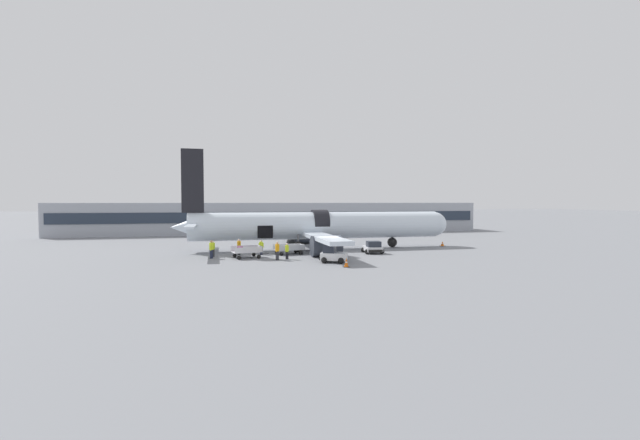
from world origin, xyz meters
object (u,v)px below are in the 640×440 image
Objects in this scene: ground_crew_driver at (213,248)px; ground_crew_loader_a at (211,249)px; baggage_cart_queued at (290,250)px; ground_crew_supervisor at (277,250)px; ground_crew_loader_b at (239,246)px; airplane at (315,226)px; ground_crew_helper at (261,247)px; baggage_tug_lead at (333,255)px; baggage_tug_mid at (373,248)px; ground_crew_marshal at (287,251)px; baggage_cart_loading at (248,252)px.

ground_crew_loader_a is at bearing -96.37° from ground_crew_driver.
baggage_cart_queued is 2.29× the size of ground_crew_supervisor.
ground_crew_loader_a is 1.07× the size of ground_crew_loader_b.
baggage_cart_queued is at bearing -131.97° from airplane.
ground_crew_loader_a reaches higher than baggage_cart_queued.
baggage_cart_queued is 2.55× the size of ground_crew_helper.
baggage_tug_mid is at bearing 43.31° from baggage_tug_lead.
ground_crew_driver is at bearing -159.49° from airplane.
airplane is at bearing 59.82° from ground_crew_marshal.
baggage_tug_mid reaches higher than baggage_cart_queued.
ground_crew_loader_b is at bearing 136.22° from baggage_tug_lead.
baggage_cart_loading is 2.36× the size of ground_crew_driver.
ground_crew_loader_b is at bearing 20.71° from ground_crew_driver.
ground_crew_loader_b is 2.82m from ground_crew_driver.
baggage_cart_queued is 2.41× the size of ground_crew_loader_b.
baggage_tug_lead is at bearing -94.81° from airplane.
airplane is 20.90× the size of ground_crew_helper.
baggage_tug_lead is 1.58× the size of ground_crew_loader_a.
baggage_cart_loading is 3.43m from ground_crew_supervisor.
airplane is 8.06m from ground_crew_helper.
ground_crew_loader_a reaches higher than ground_crew_helper.
ground_crew_marshal is (-9.83, -2.67, 0.24)m from baggage_tug_mid.
ground_crew_marshal is (2.08, -4.10, -0.00)m from ground_crew_helper.
airplane is at bearing 25.83° from ground_crew_loader_a.
baggage_cart_queued is 2.26× the size of ground_crew_loader_a.
baggage_tug_mid is 11.22m from ground_crew_supervisor.
baggage_cart_loading is at bearing -176.51° from baggage_tug_mid.
ground_crew_marshal is at bearing -164.82° from baggage_tug_mid.
baggage_tug_mid is 16.95m from ground_crew_loader_a.
ground_crew_loader_b is (-0.68, 2.86, 0.26)m from baggage_cart_loading.
ground_crew_supervisor is (-10.81, -2.97, 0.33)m from baggage_tug_mid.
baggage_cart_loading is at bearing -155.75° from baggage_cart_queued.
ground_crew_loader_a is 3.65m from ground_crew_loader_b.
baggage_cart_loading is (-8.34, -6.23, -2.06)m from airplane.
ground_crew_loader_b is 6.39m from ground_crew_marshal.
ground_crew_helper is (-3.04, 0.18, 0.33)m from baggage_cart_queued.
baggage_tug_lead reaches higher than baggage_cart_queued.
ground_crew_loader_a reaches higher than baggage_cart_loading.
baggage_cart_loading is at bearing 141.20° from ground_crew_supervisor.
ground_crew_driver is 7.89m from ground_crew_marshal.
ground_crew_driver is (-11.66, -4.36, -1.82)m from airplane.
baggage_cart_loading is 2.14× the size of ground_crew_loader_a.
baggage_tug_lead is 12.15m from ground_crew_loader_a.
ground_crew_marshal is at bearing -63.13° from ground_crew_helper.
ground_crew_loader_b is at bearing 171.82° from baggage_tug_mid.
airplane reaches higher than baggage_cart_loading.
baggage_tug_mid is at bearing -6.87° from ground_crew_helper.
ground_crew_loader_b is at bearing 40.17° from ground_crew_loader_a.
ground_crew_loader_a is 1.02× the size of ground_crew_supervisor.
ground_crew_driver is at bearing -159.29° from ground_crew_loader_b.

